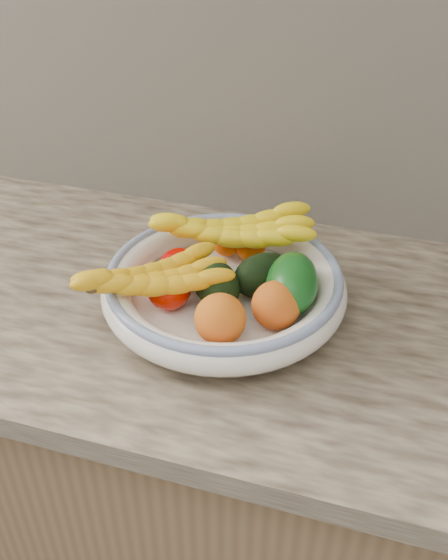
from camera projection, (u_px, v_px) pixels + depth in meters
kitchen_counter at (228, 466)px, 1.30m from camera, size 2.44×0.66×1.40m
fruit_bowl at (224, 286)px, 0.99m from camera, size 0.39×0.39×0.08m
clementine_back_left at (227, 244)px, 1.08m from camera, size 0.06×0.06×0.04m
clementine_back_right at (251, 248)px, 1.07m from camera, size 0.05×0.05×0.05m
tomato_left at (179, 266)px, 1.01m from camera, size 0.07×0.07×0.06m
tomato_near_left at (169, 290)px, 0.96m from camera, size 0.09×0.09×0.06m
avocado_center at (216, 284)px, 0.97m from camera, size 0.12×0.12×0.07m
avocado_right at (263, 275)px, 0.99m from camera, size 0.12×0.12×0.07m
green_mango at (292, 284)px, 0.95m from camera, size 0.12×0.14×0.11m
peach_front at (220, 319)px, 0.90m from camera, size 0.09×0.09×0.08m
peach_right at (276, 305)px, 0.92m from camera, size 0.08×0.08×0.07m
banana_bunch_back at (232, 234)px, 1.04m from camera, size 0.31×0.19×0.08m
banana_bunch_front at (152, 282)px, 0.94m from camera, size 0.26×0.24×0.07m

